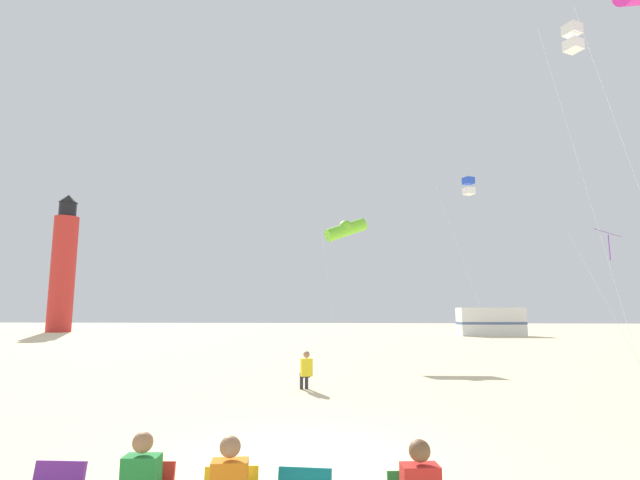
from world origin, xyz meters
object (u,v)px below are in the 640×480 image
object	(u,v)px
kite_tube_lime	(346,229)
rv_van_white	(491,322)
kite_box_white	(573,39)
lighthouse_distant	(63,267)
kite_box_blue	(469,186)
kite_diamond_violet	(608,237)
kite_flyer_standing	(306,369)

from	to	relation	value
kite_tube_lime	rv_van_white	xyz separation A→B (m)	(13.97, 24.05, -5.51)
kite_box_white	lighthouse_distant	bearing A→B (deg)	140.28
kite_box_blue	kite_diamond_violet	xyz separation A→B (m)	(3.57, -9.83, -4.94)
kite_box_white	lighthouse_distant	distance (m)	58.33
lighthouse_distant	rv_van_white	xyz separation A→B (m)	(48.99, -5.84, -6.45)
kite_box_white	rv_van_white	world-z (taller)	kite_box_white
kite_box_white	kite_flyer_standing	bearing A→B (deg)	-157.35
kite_box_blue	kite_tube_lime	bearing A→B (deg)	-147.69
kite_box_white	kite_diamond_violet	distance (m)	8.57
kite_box_blue	kite_diamond_violet	world-z (taller)	kite_box_blue
kite_diamond_violet	lighthouse_distant	size ratio (longest dim) A/B	0.36
kite_flyer_standing	kite_box_blue	xyz separation A→B (m)	(8.97, 16.67, 9.89)
kite_diamond_violet	rv_van_white	distance (m)	29.25
kite_box_white	lighthouse_distant	size ratio (longest dim) A/B	0.84
lighthouse_distant	kite_tube_lime	bearing A→B (deg)	-40.48
kite_box_blue	kite_flyer_standing	bearing A→B (deg)	-118.28
kite_box_white	rv_van_white	xyz separation A→B (m)	(4.35, 31.26, -12.18)
kite_tube_lime	kite_box_white	world-z (taller)	kite_box_white
kite_box_white	kite_diamond_violet	xyz separation A→B (m)	(1.92, 2.41, -8.00)
rv_van_white	kite_box_white	bearing A→B (deg)	-102.26
kite_diamond_violet	lighthouse_distant	world-z (taller)	lighthouse_distant
kite_tube_lime	rv_van_white	distance (m)	28.36
lighthouse_distant	rv_van_white	world-z (taller)	lighthouse_distant
kite_flyer_standing	kite_box_blue	bearing A→B (deg)	-136.47
rv_van_white	lighthouse_distant	bearing A→B (deg)	168.86
kite_box_blue	kite_diamond_violet	distance (m)	11.56
kite_box_white	rv_van_white	size ratio (longest dim) A/B	2.15
kite_flyer_standing	kite_box_white	bearing A→B (deg)	-175.55
kite_flyer_standing	kite_diamond_violet	size ratio (longest dim) A/B	0.19
kite_box_blue	rv_van_white	size ratio (longest dim) A/B	1.68
kite_flyer_standing	kite_tube_lime	world-z (taller)	kite_tube_lime
kite_diamond_violet	kite_box_white	bearing A→B (deg)	-128.44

